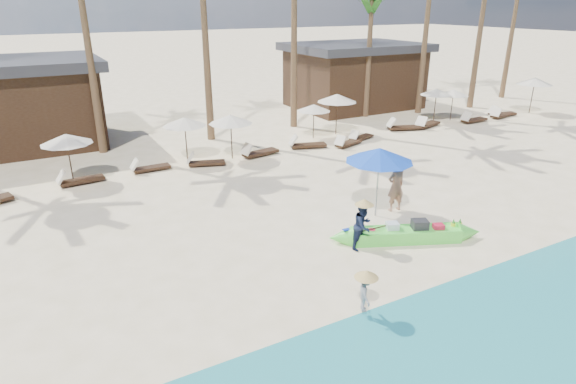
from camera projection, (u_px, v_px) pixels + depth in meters
ground at (314, 264)px, 13.52m from camera, size 240.00×240.00×0.00m
wet_sand_strip at (447, 377)px, 9.44m from camera, size 240.00×4.50×0.01m
green_canoe at (406, 234)px, 14.77m from camera, size 5.01×2.44×0.68m
tourist at (396, 186)px, 16.70m from camera, size 0.70×0.48×1.83m
vendor_green at (363, 226)px, 14.16m from camera, size 0.87×0.79×1.46m
vendor_yellow at (365, 293)px, 11.03m from camera, size 0.57×0.70×0.94m
blue_umbrella at (380, 155)px, 15.78m from camera, size 2.26×2.26×2.43m
resort_parasol_4 at (66, 139)px, 18.92m from camera, size 2.00×2.00×2.06m
lounger_4_right at (78, 180)px, 19.39m from camera, size 1.83×0.70×0.61m
resort_parasol_5 at (184, 122)px, 21.69m from camera, size 1.99×1.99×2.05m
lounger_5_left at (149, 167)px, 20.88m from camera, size 1.68×0.54×0.57m
resort_parasol_6 at (231, 119)px, 21.99m from camera, size 2.02×2.02×2.08m
lounger_6_left at (204, 162)px, 21.58m from camera, size 1.78×1.03×0.58m
lounger_6_right at (258, 152)px, 22.92m from camera, size 1.97×0.89×0.64m
resort_parasol_7 at (314, 108)px, 25.47m from camera, size 1.79×1.79×1.84m
lounger_7_left at (306, 144)px, 24.19m from camera, size 1.96×1.10×0.64m
lounger_7_right at (347, 143)px, 24.51m from camera, size 1.80×1.04×0.58m
resort_parasol_8 at (337, 98)px, 26.13m from camera, size 2.17×2.17×2.24m
lounger_8_left at (360, 137)px, 25.63m from camera, size 1.69×0.93×0.55m
resort_parasol_9 at (437, 92)px, 29.19m from camera, size 1.94×1.94×1.99m
lounger_9_left at (402, 127)px, 27.59m from camera, size 2.05×1.23×0.67m
lounger_9_right at (427, 124)px, 28.22m from camera, size 2.04×1.12×0.66m
resort_parasol_10 at (454, 92)px, 29.46m from camera, size 1.85×1.85×1.91m
lounger_10_left at (473, 119)px, 29.36m from camera, size 1.88×0.63×0.63m
lounger_10_right at (500, 115)px, 30.58m from camera, size 1.95×0.92×0.64m
resort_parasol_11 at (535, 81)px, 31.26m from camera, size 2.25×2.25×2.32m
lounger_11_left at (501, 113)px, 31.01m from camera, size 1.93×1.01×0.63m
pavilion_east at (354, 75)px, 33.24m from camera, size 8.80×6.60×4.30m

